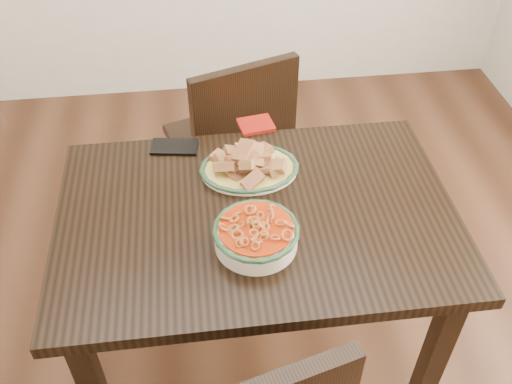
{
  "coord_description": "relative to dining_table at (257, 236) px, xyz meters",
  "views": [
    {
      "loc": [
        -0.1,
        -1.31,
        1.91
      ],
      "look_at": [
        0.05,
        -0.12,
        0.81
      ],
      "focal_mm": 40.0,
      "sensor_mm": 36.0,
      "label": 1
    }
  ],
  "objects": [
    {
      "name": "floor",
      "position": [
        -0.05,
        0.14,
        -0.65
      ],
      "size": [
        3.5,
        3.5,
        0.0
      ],
      "primitive_type": "plane",
      "color": "#381E11",
      "rests_on": "ground"
    },
    {
      "name": "dining_table",
      "position": [
        0.0,
        0.0,
        0.0
      ],
      "size": [
        1.16,
        0.77,
        0.75
      ],
      "color": "black",
      "rests_on": "ground"
    },
    {
      "name": "chair_far",
      "position": [
        -0.01,
        0.68,
        -0.15
      ],
      "size": [
        0.54,
        0.54,
        0.89
      ],
      "rotation": [
        0.0,
        0.0,
        3.48
      ],
      "color": "black",
      "rests_on": "ground"
    },
    {
      "name": "fish_plate",
      "position": [
        -0.0,
        0.18,
        0.15
      ],
      "size": [
        0.3,
        0.24,
        0.11
      ],
      "color": "#F2E9CD",
      "rests_on": "dining_table"
    },
    {
      "name": "noodle_bowl",
      "position": [
        -0.02,
        -0.12,
        0.15
      ],
      "size": [
        0.24,
        0.24,
        0.08
      ],
      "color": "#EDE2C8",
      "rests_on": "dining_table"
    },
    {
      "name": "smartphone",
      "position": [
        -0.23,
        0.33,
        0.11
      ],
      "size": [
        0.16,
        0.1,
        0.01
      ],
      "primitive_type": "cube",
      "rotation": [
        0.0,
        0.0,
        -0.15
      ],
      "color": "black",
      "rests_on": "dining_table"
    },
    {
      "name": "napkin",
      "position": [
        0.05,
        0.42,
        0.11
      ],
      "size": [
        0.13,
        0.11,
        0.01
      ],
      "primitive_type": "cube",
      "rotation": [
        0.0,
        0.0,
        0.17
      ],
      "color": "#97140B",
      "rests_on": "dining_table"
    }
  ]
}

